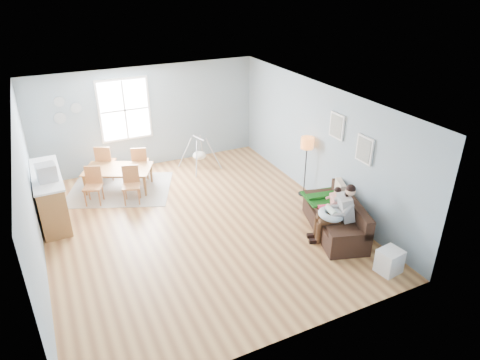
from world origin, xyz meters
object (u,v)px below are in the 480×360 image
sofa (337,220)px  father (338,211)px  chair_sw (93,183)px  chair_ne (140,161)px  baby_swing (199,155)px  toddler (333,201)px  dining_table (119,179)px  monitor (46,172)px  storage_cube (389,261)px  floor_lamp (307,148)px  chair_nw (105,160)px  chair_se (131,182)px  counter (51,196)px

sofa → father: 0.48m
father → chair_sw: size_ratio=1.41×
chair_ne → baby_swing: size_ratio=0.84×
toddler → dining_table: toddler is taller
sofa → dining_table: size_ratio=1.28×
chair_sw → chair_ne: (1.27, 0.76, 0.01)m
sofa → monitor: monitor is taller
chair_sw → baby_swing: bearing=13.7°
sofa → storage_cube: bearing=-88.9°
chair_sw → father: bearing=-42.1°
floor_lamp → chair_nw: floor_lamp is taller
father → monitor: size_ratio=3.06×
chair_se → sofa: bearing=-41.9°
storage_cube → chair_nw: bearing=122.5°
toddler → sofa: bearing=-86.0°
chair_sw → chair_nw: bearing=67.2°
chair_sw → toddler: bearing=-37.5°
floor_lamp → toddler: bearing=-101.9°
father → chair_nw: (-3.62, 4.78, -0.12)m
counter → chair_ne: bearing=26.8°
storage_cube → chair_sw: bearing=131.1°
chair_nw → counter: counter is taller
sofa → storage_cube: sofa is taller
chair_ne → father: bearing=-57.7°
chair_sw → chair_se: bearing=-23.0°
baby_swing → monitor: bearing=-159.4°
chair_se → monitor: size_ratio=2.18×
floor_lamp → counter: size_ratio=0.75×
baby_swing → chair_sw: bearing=-166.3°
chair_sw → baby_swing: (2.86, 0.69, -0.09)m
chair_nw → chair_se: bearing=-77.0°
father → dining_table: 5.34m
sofa → chair_ne: size_ratio=2.28×
storage_cube → baby_swing: bearing=104.4°
chair_nw → father: bearing=-52.8°
dining_table → baby_swing: 2.25m
sofa → storage_cube: (0.03, -1.46, -0.04)m
counter → monitor: (0.02, -0.37, 0.70)m
chair_se → chair_nw: bearing=103.0°
dining_table → chair_nw: 0.78m
storage_cube → chair_ne: chair_ne is taller
chair_nw → baby_swing: (2.40, -0.40, -0.14)m
floor_lamp → storage_cube: floor_lamp is taller
toddler → chair_ne: 5.02m
counter → father: bearing=-33.6°
monitor → sofa: bearing=-27.9°
chair_nw → monitor: (-1.37, -1.81, 0.72)m
father → counter: size_ratio=0.63×
sofa → chair_sw: (-4.28, 3.47, 0.22)m
storage_cube → dining_table: dining_table is taller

